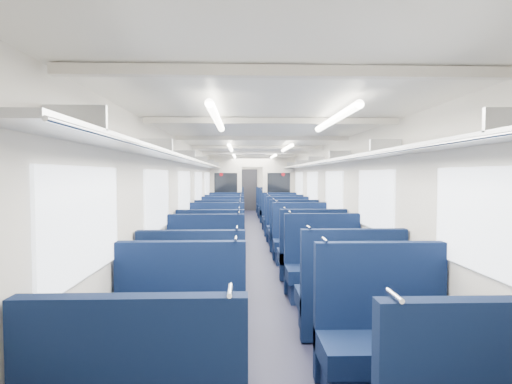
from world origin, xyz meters
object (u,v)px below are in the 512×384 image
Objects in this scene: seat_23 at (272,210)px; seat_16 at (225,223)px; seat_9 at (311,257)px; seat_12 at (220,235)px; seat_24 at (231,207)px; seat_5 at (349,302)px; seat_7 at (324,272)px; seat_22 at (230,210)px; seat_27 at (268,205)px; seat_20 at (229,212)px; seat_26 at (231,205)px; seat_17 at (283,223)px; seat_19 at (280,219)px; seat_15 at (288,229)px; seat_21 at (274,212)px; bulkhead at (252,190)px; seat_8 at (211,258)px; seat_2 at (179,344)px; seat_25 at (270,207)px; seat_13 at (293,235)px; seat_18 at (226,219)px; seat_14 at (222,229)px; seat_4 at (194,305)px; seat_3 at (385,346)px; end_door at (249,190)px; seat_10 at (217,244)px; seat_6 at (205,273)px; seat_11 at (301,244)px.

seat_16 is at bearing -111.29° from seat_23.
seat_9 is 1.00× the size of seat_12.
seat_24 is (-1.66, 1.14, 0.00)m from seat_23.
seat_5 is 1.00× the size of seat_24.
seat_7 is 10.07m from seat_22.
seat_23 is 1.00× the size of seat_27.
seat_12 is at bearing -90.00° from seat_20.
seat_26 is at bearing 90.00° from seat_12.
seat_17 is 1.04m from seat_19.
seat_21 is at bearing 90.00° from seat_15.
seat_12 is at bearing 116.10° from seat_7.
bulkhead is 2.30× the size of seat_8.
seat_2 is at bearing -90.00° from seat_26.
seat_8 is 11.33m from seat_26.
seat_9 is 10.09m from seat_25.
seat_18 is at bearing 116.26° from seat_13.
seat_14 is 6.84m from seat_25.
seat_20 is 1.00× the size of seat_27.
seat_4 and seat_9 have the same top height.
seat_2 and seat_4 have the same top height.
seat_25 is (1.66, 7.73, 0.00)m from seat_12.
seat_19 is 5.50m from seat_27.
seat_3 is 1.00× the size of seat_16.
end_door is 15.05m from seat_4.
seat_13 and seat_22 have the same top height.
seat_3 is at bearing -82.99° from seat_24.
seat_2 is at bearing 176.82° from seat_3.
seat_5 is 1.00× the size of seat_15.
seat_24 is (0.00, 10.12, 0.00)m from seat_8.
seat_14 is at bearing 147.41° from seat_13.
seat_2 is 1.00× the size of seat_7.
seat_3 is 14.80m from seat_26.
seat_19 and seat_25 have the same top height.
seat_17 and seat_24 have the same top height.
seat_18 is (-0.83, -0.85, -0.86)m from bulkhead.
seat_8 is 1.00× the size of seat_10.
seat_3 is 8.27m from seat_16.
seat_25 is at bearing 90.00° from seat_5.
seat_3 is at bearing -90.00° from seat_9.
seat_18 is (0.00, 3.40, 0.00)m from seat_12.
end_door is at bearing 84.84° from seat_14.
seat_6 is 1.00× the size of seat_26.
seat_3 is at bearing -90.00° from seat_27.
seat_6 and seat_7 have the same top height.
seat_10 is 1.00× the size of seat_11.
bulkhead is at bearing -58.03° from seat_20.
seat_5 is (0.83, -8.95, -0.86)m from bulkhead.
seat_19 is (0.00, 9.10, 0.00)m from seat_3.
seat_21 is (0.00, 4.37, 0.00)m from seat_15.
seat_8 is 1.32m from seat_10.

